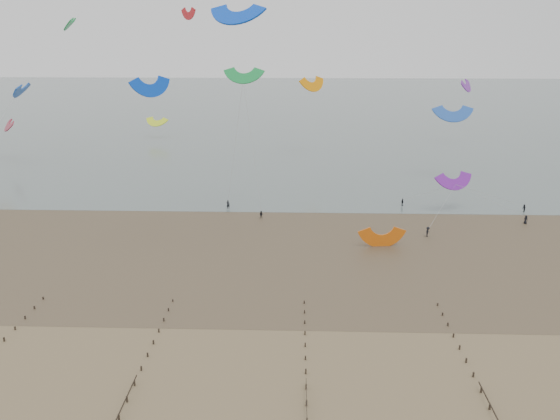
{
  "coord_description": "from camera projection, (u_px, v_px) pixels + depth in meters",
  "views": [
    {
      "loc": [
        2.79,
        -54.2,
        35.82
      ],
      "look_at": [
        0.19,
        28.0,
        8.0
      ],
      "focal_mm": 35.0,
      "sensor_mm": 36.0,
      "label": 1
    }
  ],
  "objects": [
    {
      "name": "kitesurfer_lead",
      "position": [
        228.0,
        205.0,
        112.24
      ],
      "size": [
        0.69,
        0.47,
        1.85
      ],
      "primitive_type": "imported",
      "rotation": [
        0.0,
        0.0,
        3.1
      ],
      "color": "black",
      "rests_on": "ground"
    },
    {
      "name": "sea_and_shore",
      "position": [
        257.0,
        241.0,
        95.57
      ],
      "size": [
        500.0,
        665.0,
        0.03
      ],
      "color": "#475654",
      "rests_on": "ground"
    },
    {
      "name": "grounded_kite",
      "position": [
        381.0,
        246.0,
        93.4
      ],
      "size": [
        7.34,
        6.0,
        3.76
      ],
      "primitive_type": null,
      "rotation": [
        1.54,
        0.0,
        0.1
      ],
      "color": "#DD5D0D",
      "rests_on": "ground"
    },
    {
      "name": "kites_airborne",
      "position": [
        276.0,
        83.0,
        139.18
      ],
      "size": [
        232.93,
        110.85,
        43.88
      ],
      "color": "blue",
      "rests_on": "ground"
    },
    {
      "name": "ground",
      "position": [
        271.0,
        353.0,
        62.88
      ],
      "size": [
        500.0,
        500.0,
        0.0
      ],
      "primitive_type": "plane",
      "color": "brown",
      "rests_on": "ground"
    },
    {
      "name": "kitesurfers",
      "position": [
        426.0,
        212.0,
        107.87
      ],
      "size": [
        140.16,
        23.73,
        1.86
      ],
      "color": "black",
      "rests_on": "ground"
    }
  ]
}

